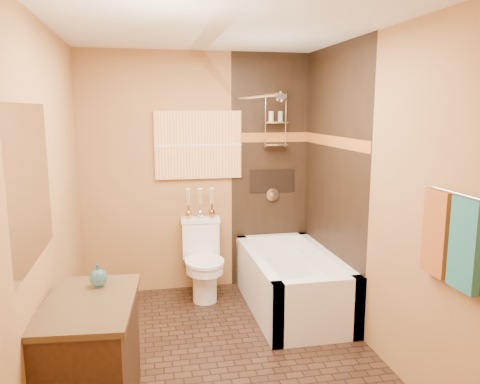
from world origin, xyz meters
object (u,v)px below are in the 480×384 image
object	(u,v)px
sunset_painting	(198,145)
bathtub	(291,287)
toilet	(203,259)
vanity	(91,360)

from	to	relation	value
sunset_painting	bathtub	distance (m)	1.71
bathtub	toilet	size ratio (longest dim) A/B	1.89
bathtub	toilet	world-z (taller)	toilet
toilet	vanity	size ratio (longest dim) A/B	0.86
sunset_painting	bathtub	size ratio (longest dim) A/B	0.60
sunset_painting	bathtub	bearing A→B (deg)	-42.14
sunset_painting	toilet	world-z (taller)	sunset_painting
sunset_painting	vanity	world-z (taller)	sunset_painting
vanity	bathtub	bearing A→B (deg)	42.43
toilet	sunset_painting	bearing A→B (deg)	93.72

